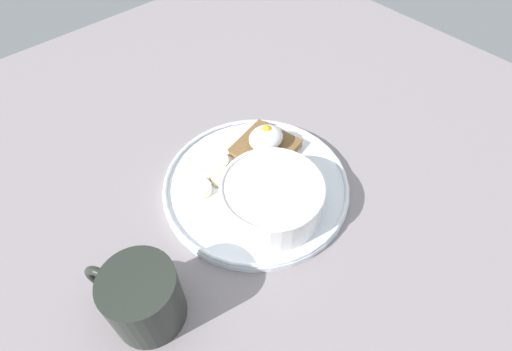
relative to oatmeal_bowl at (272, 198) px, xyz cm
name	(u,v)px	position (x,y,z in cm)	size (l,w,h in cm)	color
ground_plane	(256,192)	(-1.44, -4.83, -4.76)	(120.00, 120.00, 2.00)	gray
plate	(256,185)	(-1.44, -4.83, -2.96)	(27.68, 27.68, 1.60)	white
oatmeal_bowl	(272,198)	(0.00, 0.00, 0.00)	(14.21, 14.21, 5.49)	white
toast_slice	(266,147)	(-7.12, -8.85, -1.95)	(10.23, 10.23, 1.44)	brown
poached_egg	(266,137)	(-7.16, -8.89, 0.22)	(5.62, 4.83, 3.30)	white
banana_slice_front	(205,171)	(2.95, -11.58, -2.18)	(4.95, 4.94, 1.27)	beige
banana_slice_left	(202,189)	(5.33, -9.08, -2.07)	(4.05, 4.01, 1.51)	#F3E5BC
banana_slice_back	(222,177)	(1.78, -8.88, -2.03)	(4.63, 4.66, 1.63)	beige
banana_slice_right	(219,162)	(0.30, -11.49, -2.09)	(3.84, 3.91, 1.49)	#EEE8C0
coffee_mug	(142,297)	(20.69, 0.77, 0.73)	(8.53, 11.42, 8.74)	#242A24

